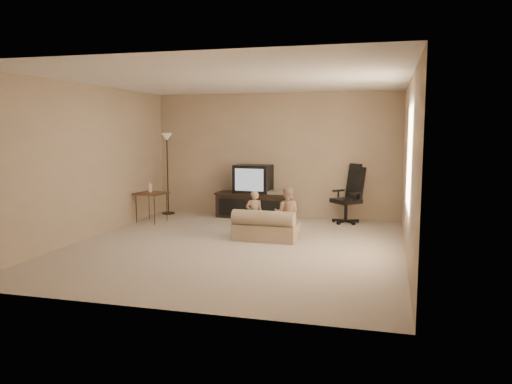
# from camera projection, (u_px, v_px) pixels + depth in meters

# --- Properties ---
(floor) EXTENTS (5.50, 5.50, 0.00)m
(floor) POSITION_uv_depth(u_px,v_px,m) (235.00, 246.00, 7.62)
(floor) COLOR beige
(floor) RESTS_ON ground
(room_shell) EXTENTS (5.50, 5.50, 5.50)m
(room_shell) POSITION_uv_depth(u_px,v_px,m) (235.00, 147.00, 7.43)
(room_shell) COLOR white
(room_shell) RESTS_ON floor
(tv_stand) EXTENTS (1.52, 0.63, 1.07)m
(tv_stand) POSITION_uv_depth(u_px,v_px,m) (253.00, 196.00, 10.05)
(tv_stand) COLOR black
(tv_stand) RESTS_ON floor
(office_chair) EXTENTS (0.73, 0.73, 1.13)m
(office_chair) POSITION_uv_depth(u_px,v_px,m) (349.00, 202.00, 9.48)
(office_chair) COLOR black
(office_chair) RESTS_ON floor
(side_table) EXTENTS (0.59, 0.59, 0.78)m
(side_table) POSITION_uv_depth(u_px,v_px,m) (151.00, 193.00, 9.56)
(side_table) COLOR brown
(side_table) RESTS_ON floor
(floor_lamp) EXTENTS (0.26, 0.26, 1.69)m
(floor_lamp) POSITION_uv_depth(u_px,v_px,m) (167.00, 155.00, 10.39)
(floor_lamp) COLOR black
(floor_lamp) RESTS_ON floor
(child_sofa) EXTENTS (1.05, 0.62, 0.50)m
(child_sofa) POSITION_uv_depth(u_px,v_px,m) (265.00, 228.00, 8.04)
(child_sofa) COLOR tan
(child_sofa) RESTS_ON floor
(toddler_left) EXTENTS (0.33, 0.28, 0.78)m
(toddler_left) POSITION_uv_depth(u_px,v_px,m) (254.00, 214.00, 8.21)
(toddler_left) COLOR tan
(toddler_left) RESTS_ON floor
(toddler_right) EXTENTS (0.43, 0.25, 0.86)m
(toddler_right) POSITION_uv_depth(u_px,v_px,m) (287.00, 213.00, 8.06)
(toddler_right) COLOR tan
(toddler_right) RESTS_ON floor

